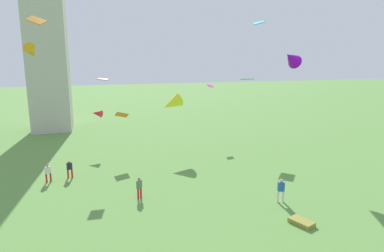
{
  "coord_description": "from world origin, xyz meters",
  "views": [
    {
      "loc": [
        -5.57,
        -10.43,
        10.63
      ],
      "look_at": [
        1.74,
        15.22,
        5.07
      ],
      "focal_mm": 31.55,
      "sensor_mm": 36.0,
      "label": 1
    }
  ],
  "objects": [
    {
      "name": "kite_flying_9",
      "position": [
        -5.61,
        28.77,
        4.24
      ],
      "size": [
        1.39,
        1.2,
        0.88
      ],
      "rotation": [
        0.0,
        0.0,
        4.29
      ],
      "color": "red"
    },
    {
      "name": "kite_flying_4",
      "position": [
        2.42,
        25.9,
        5.44
      ],
      "size": [
        2.9,
        2.27,
        2.2
      ],
      "rotation": [
        0.0,
        0.0,
        5.04
      ],
      "color": "yellow"
    },
    {
      "name": "kite_flying_8",
      "position": [
        -10.08,
        21.6,
        13.56
      ],
      "size": [
        1.74,
        1.39,
        0.91
      ],
      "rotation": [
        0.0,
        0.0,
        2.69
      ],
      "color": "orange"
    },
    {
      "name": "kite_flying_0",
      "position": [
        8.72,
        31.12,
        6.85
      ],
      "size": [
        0.96,
        1.22,
        0.47
      ],
      "rotation": [
        0.0,
        0.0,
        4.54
      ],
      "color": "#DC33AA"
    },
    {
      "name": "kite_flying_5",
      "position": [
        -3.11,
        25.17,
        4.56
      ],
      "size": [
        1.42,
        0.91,
        0.81
      ],
      "rotation": [
        0.0,
        0.0,
        0.14
      ],
      "color": "orange"
    },
    {
      "name": "kite_flying_2",
      "position": [
        13.39,
        19.89,
        10.39
      ],
      "size": [
        2.79,
        2.5,
        2.08
      ],
      "rotation": [
        0.0,
        0.0,
        5.28
      ],
      "color": "#8004CA"
    },
    {
      "name": "kite_flying_10",
      "position": [
        -4.86,
        23.7,
        8.4
      ],
      "size": [
        1.17,
        1.51,
        0.18
      ],
      "rotation": [
        0.0,
        0.0,
        4.53
      ],
      "color": "#C96326"
    },
    {
      "name": "kite_flying_3",
      "position": [
        -11.6,
        27.51,
        11.0
      ],
      "size": [
        1.51,
        2.18,
        1.86
      ],
      "rotation": [
        0.0,
        0.0,
        2.96
      ],
      "color": "#D49C0C"
    },
    {
      "name": "person_0",
      "position": [
        -8.2,
        19.84,
        0.92
      ],
      "size": [
        0.49,
        0.35,
        1.63
      ],
      "rotation": [
        0.0,
        0.0,
        2.86
      ],
      "color": "red",
      "rests_on": "ground_plane"
    },
    {
      "name": "person_4",
      "position": [
        7.13,
        10.21,
        1.02
      ],
      "size": [
        0.55,
        0.37,
        1.8
      ],
      "rotation": [
        0.0,
        0.0,
        6.06
      ],
      "color": "silver",
      "rests_on": "ground_plane"
    },
    {
      "name": "person_1",
      "position": [
        -9.91,
        19.27,
        0.91
      ],
      "size": [
        0.48,
        0.4,
        1.61
      ],
      "rotation": [
        0.0,
        0.0,
        3.6
      ],
      "color": "red",
      "rests_on": "ground_plane"
    },
    {
      "name": "kite_flying_1",
      "position": [
        10.67,
        21.84,
        13.92
      ],
      "size": [
        1.18,
        1.01,
        0.54
      ],
      "rotation": [
        0.0,
        0.0,
        2.87
      ],
      "color": "#098ED1"
    },
    {
      "name": "kite_flying_7",
      "position": [
        11.55,
        25.94,
        7.96
      ],
      "size": [
        2.03,
        2.08,
        0.25
      ],
      "rotation": [
        0.0,
        0.0,
        0.85
      ],
      "color": "green"
    },
    {
      "name": "person_2",
      "position": [
        -2.82,
        13.78,
        0.94
      ],
      "size": [
        0.47,
        0.49,
        1.66
      ],
      "rotation": [
        0.0,
        0.0,
        0.87
      ],
      "color": "red",
      "rests_on": "ground_plane"
    },
    {
      "name": "kite_bundle_0",
      "position": [
        6.68,
        6.83,
        0.14
      ],
      "size": [
        1.38,
        1.75,
        0.28
      ],
      "primitive_type": "cube",
      "rotation": [
        0.0,
        0.0,
        1.95
      ],
      "color": "olive",
      "rests_on": "ground_plane"
    }
  ]
}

